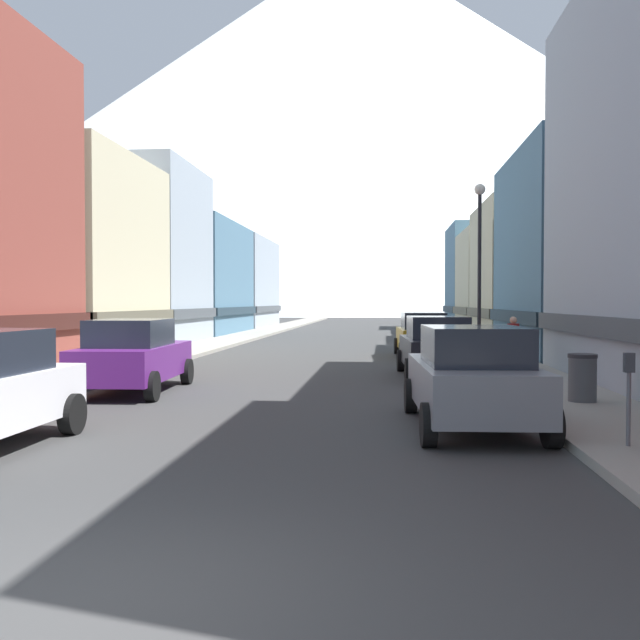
# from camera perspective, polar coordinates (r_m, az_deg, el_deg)

# --- Properties ---
(ground_plane) EXTENTS (400.00, 400.00, 0.00)m
(ground_plane) POSITION_cam_1_polar(r_m,az_deg,el_deg) (5.71, -20.27, -21.31)
(ground_plane) COLOR #383838
(sidewalk_left) EXTENTS (2.50, 100.00, 0.15)m
(sidewalk_left) POSITION_cam_1_polar(r_m,az_deg,el_deg) (40.70, -6.86, -1.51)
(sidewalk_left) COLOR gray
(sidewalk_left) RESTS_ON ground
(sidewalk_right) EXTENTS (2.50, 100.00, 0.15)m
(sidewalk_right) POSITION_cam_1_polar(r_m,az_deg,el_deg) (40.00, 10.94, -1.58)
(sidewalk_right) COLOR gray
(sidewalk_right) RESTS_ON ground
(storefront_left_2) EXTENTS (7.15, 8.55, 8.02)m
(storefront_left_2) POSITION_cam_1_polar(r_m,az_deg,el_deg) (30.17, -20.79, 4.55)
(storefront_left_2) COLOR beige
(storefront_left_2) RESTS_ON ground
(storefront_left_3) EXTENTS (9.33, 8.01, 9.22)m
(storefront_left_3) POSITION_cam_1_polar(r_m,az_deg,el_deg) (38.34, -16.72, 4.79)
(storefront_left_3) COLOR #99A5B2
(storefront_left_3) RESTS_ON ground
(storefront_left_4) EXTENTS (6.88, 12.01, 7.48)m
(storefront_left_4) POSITION_cam_1_polar(r_m,az_deg,el_deg) (47.78, -10.65, 3.15)
(storefront_left_4) COLOR slate
(storefront_left_4) RESTS_ON ground
(storefront_left_5) EXTENTS (6.64, 12.34, 7.50)m
(storefront_left_5) POSITION_cam_1_polar(r_m,az_deg,el_deg) (60.14, -7.20, 2.83)
(storefront_left_5) COLOR #99A5B2
(storefront_left_5) RESTS_ON ground
(storefront_right_2) EXTENTS (7.02, 10.24, 8.24)m
(storefront_right_2) POSITION_cam_1_polar(r_m,az_deg,el_deg) (30.41, 21.69, 4.73)
(storefront_right_2) COLOR slate
(storefront_right_2) RESTS_ON ground
(storefront_right_3) EXTENTS (8.95, 9.27, 7.50)m
(storefront_right_3) POSITION_cam_1_polar(r_m,az_deg,el_deg) (40.43, 18.93, 3.42)
(storefront_right_3) COLOR beige
(storefront_right_3) RESTS_ON ground
(storefront_right_4) EXTENTS (7.47, 8.50, 6.96)m
(storefront_right_4) POSITION_cam_1_polar(r_m,az_deg,el_deg) (49.24, 15.56, 2.78)
(storefront_right_4) COLOR beige
(storefront_right_4) RESTS_ON ground
(storefront_right_5) EXTENTS (10.00, 8.64, 8.28)m
(storefront_right_5) POSITION_cam_1_polar(r_m,az_deg,el_deg) (58.10, 15.25, 3.21)
(storefront_right_5) COLOR slate
(storefront_right_5) RESTS_ON ground
(car_left_1) EXTENTS (2.25, 4.48, 1.78)m
(car_left_1) POSITION_cam_1_polar(r_m,az_deg,el_deg) (17.63, -14.97, -2.79)
(car_left_1) COLOR #591E72
(car_left_1) RESTS_ON ground
(car_right_0) EXTENTS (2.24, 4.48, 1.78)m
(car_right_0) POSITION_cam_1_polar(r_m,az_deg,el_deg) (12.44, 12.27, -4.55)
(car_right_0) COLOR slate
(car_right_0) RESTS_ON ground
(car_right_1) EXTENTS (2.24, 4.48, 1.78)m
(car_right_1) POSITION_cam_1_polar(r_m,az_deg,el_deg) (20.69, 9.45, -2.13)
(car_right_1) COLOR black
(car_right_1) RESTS_ON ground
(car_right_2) EXTENTS (2.23, 4.47, 1.78)m
(car_right_2) POSITION_cam_1_polar(r_m,az_deg,el_deg) (27.95, 8.36, -1.19)
(car_right_2) COLOR #B28419
(car_right_2) RESTS_ON ground
(parking_meter_near) EXTENTS (0.14, 0.10, 1.33)m
(parking_meter_near) POSITION_cam_1_polar(r_m,az_deg,el_deg) (10.91, 23.82, -4.89)
(parking_meter_near) COLOR #595960
(parking_meter_near) RESTS_ON sidewalk_right
(trash_bin_right) EXTENTS (0.59, 0.59, 0.98)m
(trash_bin_right) POSITION_cam_1_polar(r_m,az_deg,el_deg) (15.43, 20.56, -4.40)
(trash_bin_right) COLOR #4C5156
(trash_bin_right) RESTS_ON sidewalk_right
(pedestrian_0) EXTENTS (0.36, 0.36, 1.60)m
(pedestrian_0) POSITION_cam_1_polar(r_m,az_deg,el_deg) (22.42, 15.43, -1.93)
(pedestrian_0) COLOR maroon
(pedestrian_0) RESTS_ON sidewalk_right
(streetlamp_right) EXTENTS (0.36, 0.36, 5.86)m
(streetlamp_right) POSITION_cam_1_polar(r_m,az_deg,el_deg) (23.35, 12.84, 5.84)
(streetlamp_right) COLOR black
(streetlamp_right) RESTS_ON sidewalk_right
(mountain_backdrop) EXTENTS (337.46, 337.46, 137.40)m
(mountain_backdrop) POSITION_cam_1_polar(r_m,az_deg,el_deg) (273.18, 2.92, 15.59)
(mountain_backdrop) COLOR silver
(mountain_backdrop) RESTS_ON ground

